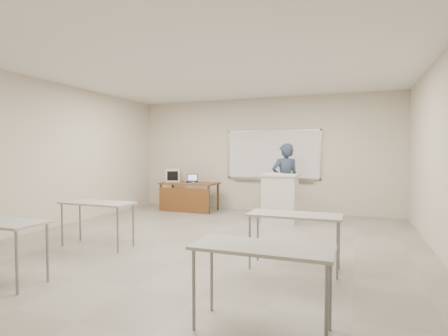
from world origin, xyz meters
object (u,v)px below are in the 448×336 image
at_px(mouse, 193,183).
at_px(presenter, 285,181).
at_px(whiteboard, 273,155).
at_px(podium, 280,198).
at_px(instructor_desk, 188,190).
at_px(crt_monitor, 174,175).
at_px(laptop, 193,180).
at_px(keyboard, 274,173).

relative_size(mouse, presenter, 0.06).
bearing_deg(whiteboard, podium, -71.19).
bearing_deg(mouse, whiteboard, 41.91).
xyz_separation_m(instructor_desk, crt_monitor, (-0.55, 0.24, 0.37)).
xyz_separation_m(laptop, presenter, (2.59, -0.39, 0.08)).
bearing_deg(laptop, mouse, -83.57).
bearing_deg(crt_monitor, keyboard, -34.85).
distance_m(instructor_desk, crt_monitor, 0.70).
xyz_separation_m(whiteboard, presenter, (0.51, -0.91, -0.60)).
relative_size(whiteboard, keyboard, 6.23).
xyz_separation_m(whiteboard, laptop, (-2.08, -0.52, -0.68)).
relative_size(mouse, keyboard, 0.25).
relative_size(crt_monitor, mouse, 4.39).
bearing_deg(presenter, instructor_desk, -31.01).
bearing_deg(presenter, mouse, -29.15).
bearing_deg(instructor_desk, podium, -14.48).
distance_m(podium, mouse, 2.48).
height_order(instructor_desk, keyboard, keyboard).
height_order(podium, crt_monitor, crt_monitor).
distance_m(laptop, presenter, 2.62).
bearing_deg(crt_monitor, mouse, -42.57).
relative_size(podium, presenter, 0.61).
xyz_separation_m(laptop, keyboard, (2.43, -0.87, 0.28)).
relative_size(whiteboard, laptop, 8.33).
bearing_deg(presenter, whiteboard, -88.98).
xyz_separation_m(mouse, presenter, (2.41, -0.04, 0.11)).
xyz_separation_m(instructor_desk, mouse, (0.20, -0.09, 0.22)).
xyz_separation_m(mouse, keyboard, (2.25, -0.52, 0.31)).
bearing_deg(laptop, keyboard, -40.11).
height_order(whiteboard, crt_monitor, whiteboard).
relative_size(keyboard, presenter, 0.23).
xyz_separation_m(instructor_desk, laptop, (0.02, 0.26, 0.25)).
bearing_deg(whiteboard, presenter, -60.79).
relative_size(podium, mouse, 10.80).
bearing_deg(podium, instructor_desk, 166.36).
height_order(instructor_desk, podium, podium).
bearing_deg(podium, whiteboard, 109.99).
distance_m(crt_monitor, mouse, 0.83).
distance_m(whiteboard, crt_monitor, 2.76).
relative_size(podium, keyboard, 2.69).
height_order(podium, presenter, presenter).
relative_size(instructor_desk, laptop, 5.04).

